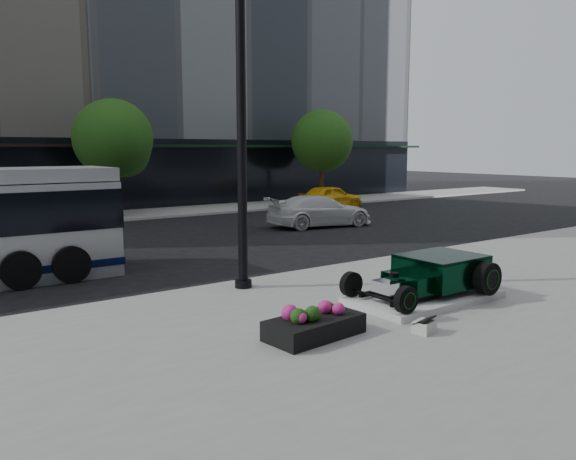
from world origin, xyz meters
TOP-DOWN VIEW (x-y plane):
  - ground at (0.00, 0.00)m, footprint 120.00×120.00m
  - sidewalk_far at (0.00, 14.00)m, footprint 70.00×4.00m
  - street_trees at (1.15, 13.07)m, footprint 29.80×3.80m
  - display_plinth at (1.22, -6.12)m, footprint 3.40×1.80m
  - hot_rod at (1.55, -6.12)m, footprint 3.22×2.00m
  - info_plaque at (-0.49, -7.58)m, footprint 0.46×0.38m
  - lamppost at (-1.37, -2.77)m, footprint 0.40×0.40m
  - flower_planter at (-2.23, -6.58)m, footprint 1.84×1.03m
  - white_sedan at (7.47, 5.16)m, footprint 5.04×2.74m
  - yellow_taxi at (12.65, 10.56)m, footprint 4.12×1.87m

SIDE VIEW (x-z plane):
  - ground at x=0.00m, z-range 0.00..0.00m
  - sidewalk_far at x=0.00m, z-range 0.00..0.12m
  - display_plinth at x=1.22m, z-range 0.12..0.27m
  - info_plaque at x=-0.49m, z-range 0.09..0.40m
  - flower_planter at x=-2.23m, z-range 0.04..0.62m
  - yellow_taxi at x=12.65m, z-range 0.00..1.37m
  - white_sedan at x=7.47m, z-range 0.00..1.39m
  - hot_rod at x=1.55m, z-range 0.29..1.10m
  - lamppost at x=-1.37m, z-range -0.16..7.20m
  - street_trees at x=1.15m, z-range 0.92..6.62m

